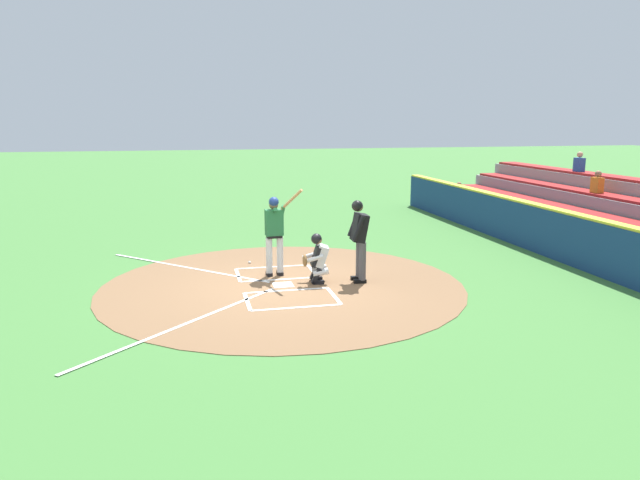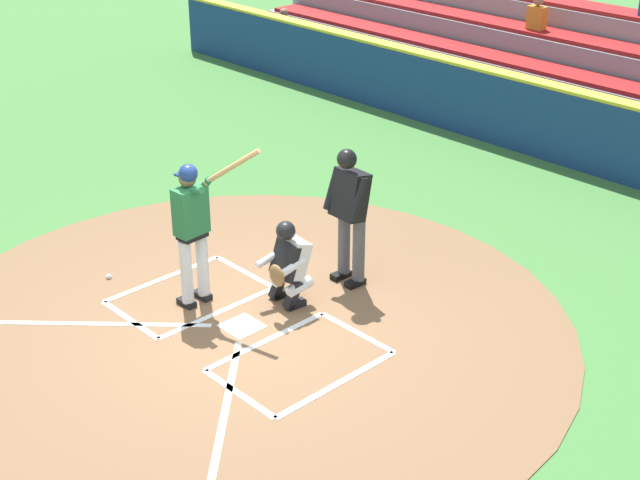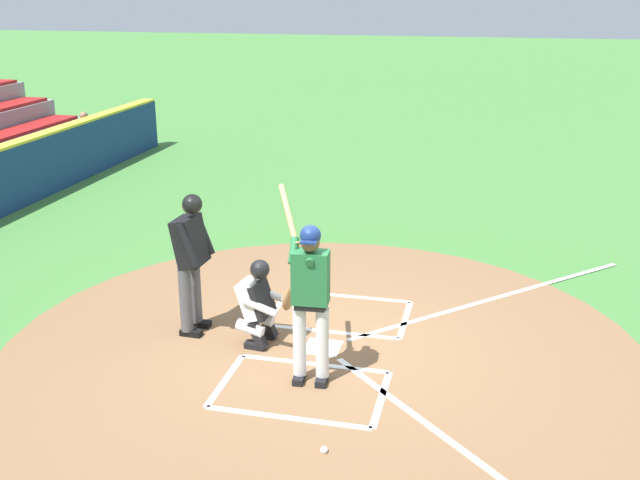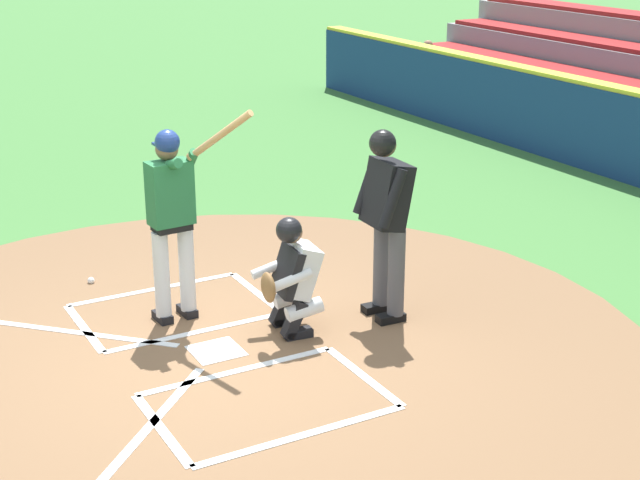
# 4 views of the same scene
# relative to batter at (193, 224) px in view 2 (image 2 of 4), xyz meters

# --- Properties ---
(ground_plane) EXTENTS (120.00, 120.00, 0.00)m
(ground_plane) POSITION_rel_batter_xyz_m (-0.82, -0.04, -1.10)
(ground_plane) COLOR #427A38
(dirt_circle) EXTENTS (8.00, 8.00, 0.01)m
(dirt_circle) POSITION_rel_batter_xyz_m (-0.82, -0.04, -1.09)
(dirt_circle) COLOR brown
(dirt_circle) RESTS_ON ground
(home_plate_and_chalk) EXTENTS (7.93, 4.91, 0.01)m
(home_plate_and_chalk) POSITION_rel_batter_xyz_m (-0.82, 0.84, -1.08)
(home_plate_and_chalk) COLOR white
(home_plate_and_chalk) RESTS_ON dirt_circle
(batter) EXTENTS (0.90, 0.76, 2.13)m
(batter) POSITION_rel_batter_xyz_m (0.00, 0.00, 0.00)
(batter) COLOR silver
(batter) RESTS_ON ground
(catcher) EXTENTS (0.59, 0.65, 1.13)m
(catcher) POSITION_rel_batter_xyz_m (-0.78, -0.83, -0.51)
(catcher) COLOR black
(catcher) RESTS_ON ground
(plate_umpire) EXTENTS (0.59, 0.43, 1.86)m
(plate_umpire) POSITION_rel_batter_xyz_m (-0.90, -1.77, -0.02)
(plate_umpire) COLOR #4C4C51
(plate_umpire) RESTS_ON ground
(baseball) EXTENTS (0.07, 0.07, 0.07)m
(baseball) POSITION_rel_batter_xyz_m (1.33, 0.47, -1.06)
(baseball) COLOR white
(baseball) RESTS_ON ground
(backstop_wall) EXTENTS (22.00, 0.36, 1.31)m
(backstop_wall) POSITION_rel_batter_xyz_m (-0.82, -7.54, -0.45)
(backstop_wall) COLOR navy
(backstop_wall) RESTS_ON ground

